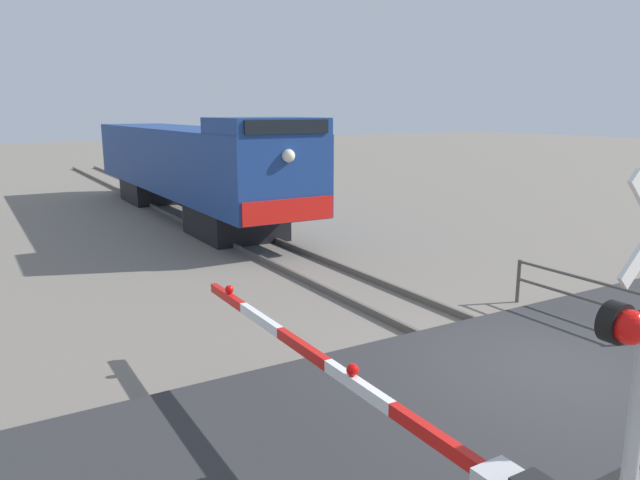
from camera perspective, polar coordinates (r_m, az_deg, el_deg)
The scene contains 7 objects.
ground_plane at distance 10.32m, azimuth 20.78°, elevation -11.94°, with size 160.00×160.00×0.00m, color slate.
rail_track_left at distance 9.78m, azimuth 18.12°, elevation -12.65°, with size 0.08×80.00×0.15m, color #59544C.
rail_track_right at distance 10.83m, azimuth 23.22°, elevation -10.56°, with size 0.08×80.00×0.15m, color #59544C.
road_surface at distance 10.29m, azimuth 20.82°, elevation -11.54°, with size 36.00×4.48×0.16m, color #2D2D30.
locomotive at distance 23.87m, azimuth -12.35°, elevation 7.09°, with size 2.94×16.96×3.89m.
crossing_gate at distance 6.07m, azimuth 9.66°, elevation -19.82°, with size 0.36×6.83×1.39m.
guard_railing at distance 12.72m, azimuth 23.71°, elevation -4.60°, with size 0.08×3.22×0.95m.
Camera 1 is at (-7.58, -5.69, 4.09)m, focal length 33.67 mm.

